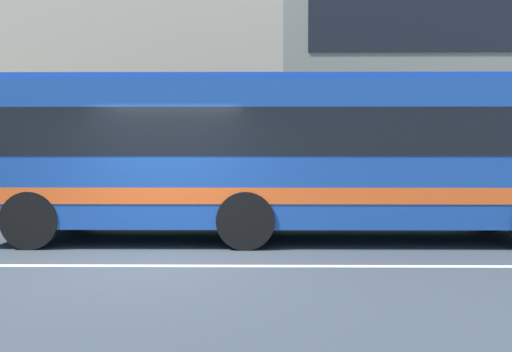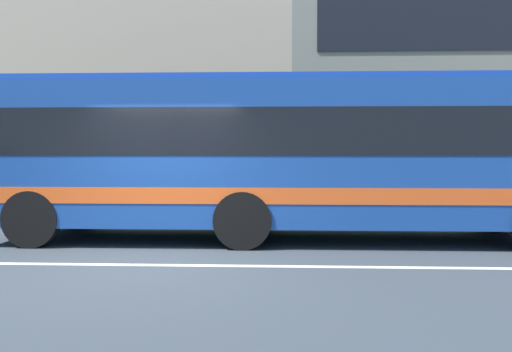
# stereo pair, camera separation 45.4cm
# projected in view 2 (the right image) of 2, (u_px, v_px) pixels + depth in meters

# --- Properties ---
(ground_plane) EXTENTS (160.00, 160.00, 0.00)m
(ground_plane) POSITION_uv_depth(u_px,v_px,m) (144.00, 265.00, 8.71)
(ground_plane) COLOR #343D44
(lane_centre_line) EXTENTS (60.00, 0.16, 0.01)m
(lane_centre_line) POSITION_uv_depth(u_px,v_px,m) (144.00, 265.00, 8.71)
(lane_centre_line) COLOR silver
(lane_centre_line) RESTS_ON ground_plane
(hedge_row_far) EXTENTS (20.27, 1.10, 1.11)m
(hedge_row_far) POSITION_uv_depth(u_px,v_px,m) (132.00, 194.00, 15.29)
(hedge_row_far) COLOR #245D25
(hedge_row_far) RESTS_ON ground_plane
(apartment_block_left) EXTENTS (21.11, 10.43, 13.61)m
(apartment_block_left) POSITION_uv_depth(u_px,v_px,m) (26.00, 22.00, 23.45)
(apartment_block_left) COLOR #BFAA94
(apartment_block_left) RESTS_ON ground_plane
(transit_bus) EXTENTS (10.75, 2.61, 3.04)m
(transit_bus) POSITION_uv_depth(u_px,v_px,m) (281.00, 151.00, 11.11)
(transit_bus) COLOR #1B4596
(transit_bus) RESTS_ON ground_plane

